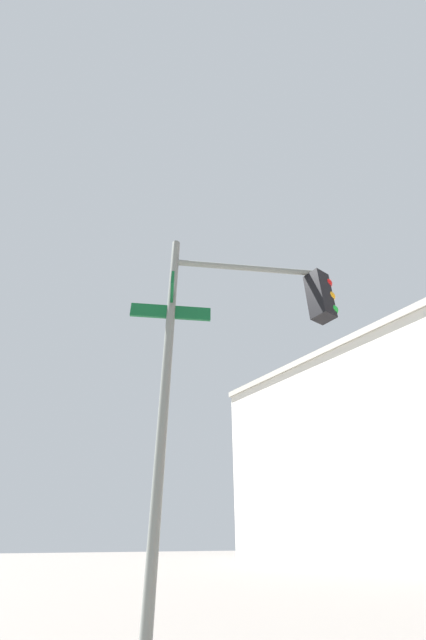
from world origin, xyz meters
TOP-DOWN VIEW (x-y plane):
  - traffic_signal_near at (-6.70, -6.43)m, footprint 1.68×2.66m

SIDE VIEW (x-z plane):
  - traffic_signal_near at x=-6.70m, z-range 1.03..6.03m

